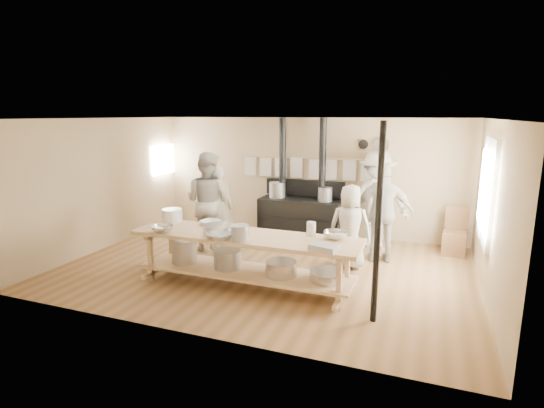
% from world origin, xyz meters
% --- Properties ---
extents(ground, '(7.00, 7.00, 0.00)m').
position_xyz_m(ground, '(0.00, 0.00, 0.00)').
color(ground, brown).
rests_on(ground, ground).
extents(room_shell, '(7.00, 7.00, 7.00)m').
position_xyz_m(room_shell, '(0.00, 0.00, 1.62)').
color(room_shell, tan).
rests_on(room_shell, ground).
extents(window_right, '(0.09, 1.50, 1.65)m').
position_xyz_m(window_right, '(3.47, 0.60, 1.50)').
color(window_right, beige).
rests_on(window_right, ground).
extents(left_opening, '(0.00, 0.90, 0.90)m').
position_xyz_m(left_opening, '(-3.45, 2.00, 1.60)').
color(left_opening, white).
rests_on(left_opening, ground).
extents(stove, '(1.90, 0.75, 2.60)m').
position_xyz_m(stove, '(-0.01, 2.12, 0.52)').
color(stove, black).
rests_on(stove, ground).
extents(towel_rail, '(3.00, 0.04, 0.47)m').
position_xyz_m(towel_rail, '(-0.00, 2.40, 1.55)').
color(towel_rail, tan).
rests_on(towel_rail, ground).
extents(back_wall_shelf, '(0.63, 0.14, 0.32)m').
position_xyz_m(back_wall_shelf, '(1.46, 2.43, 2.00)').
color(back_wall_shelf, tan).
rests_on(back_wall_shelf, ground).
extents(prep_table, '(3.60, 0.90, 0.85)m').
position_xyz_m(prep_table, '(-0.01, -0.90, 0.52)').
color(prep_table, tan).
rests_on(prep_table, ground).
extents(support_post, '(0.08, 0.08, 2.60)m').
position_xyz_m(support_post, '(2.05, -1.35, 1.30)').
color(support_post, black).
rests_on(support_post, ground).
extents(cook_far_left, '(0.71, 0.58, 1.69)m').
position_xyz_m(cook_far_left, '(-1.30, 0.69, 0.85)').
color(cook_far_left, '#A6A293').
rests_on(cook_far_left, ground).
extents(cook_left, '(1.00, 0.81, 1.96)m').
position_xyz_m(cook_left, '(-1.44, 0.55, 0.98)').
color(cook_left, '#A6A293').
rests_on(cook_left, ground).
extents(cook_center, '(0.76, 0.53, 1.49)m').
position_xyz_m(cook_center, '(1.37, 0.54, 0.75)').
color(cook_center, '#A6A293').
rests_on(cook_center, ground).
extents(cook_right, '(1.14, 0.65, 1.83)m').
position_xyz_m(cook_right, '(1.86, 1.09, 0.92)').
color(cook_right, '#A6A293').
rests_on(cook_right, ground).
extents(cook_by_window, '(1.33, 0.83, 1.97)m').
position_xyz_m(cook_by_window, '(1.63, 1.95, 0.98)').
color(cook_by_window, '#A6A293').
rests_on(cook_by_window, ground).
extents(chair, '(0.47, 0.47, 0.92)m').
position_xyz_m(chair, '(3.15, 1.97, 0.27)').
color(chair, brown).
rests_on(chair, ground).
extents(bowl_white_a, '(0.37, 0.37, 0.08)m').
position_xyz_m(bowl_white_a, '(-0.77, -0.58, 0.89)').
color(bowl_white_a, white).
rests_on(bowl_white_a, prep_table).
extents(bowl_steel_a, '(0.48, 0.48, 0.11)m').
position_xyz_m(bowl_steel_a, '(-1.27, -1.23, 0.90)').
color(bowl_steel_a, silver).
rests_on(bowl_steel_a, prep_table).
extents(bowl_white_b, '(0.56, 0.56, 0.10)m').
position_xyz_m(bowl_white_b, '(-0.24, -1.23, 0.90)').
color(bowl_white_b, white).
rests_on(bowl_white_b, prep_table).
extents(bowl_steel_b, '(0.48, 0.48, 0.11)m').
position_xyz_m(bowl_steel_b, '(1.36, -0.62, 0.91)').
color(bowl_steel_b, silver).
rests_on(bowl_steel_b, prep_table).
extents(roasting_pan, '(0.44, 0.35, 0.09)m').
position_xyz_m(roasting_pan, '(1.34, -1.23, 0.89)').
color(roasting_pan, '#B2B2B7').
rests_on(roasting_pan, prep_table).
extents(mixing_bowl_large, '(0.62, 0.62, 0.16)m').
position_xyz_m(mixing_bowl_large, '(-0.36, -1.04, 0.93)').
color(mixing_bowl_large, silver).
rests_on(mixing_bowl_large, prep_table).
extents(bucket_galv, '(0.29, 0.29, 0.24)m').
position_xyz_m(bucket_galv, '(0.08, -1.23, 0.97)').
color(bucket_galv, gray).
rests_on(bucket_galv, prep_table).
extents(deep_bowl_enamel, '(0.43, 0.43, 0.21)m').
position_xyz_m(deep_bowl_enamel, '(-1.52, -0.57, 0.96)').
color(deep_bowl_enamel, white).
rests_on(deep_bowl_enamel, prep_table).
extents(pitcher, '(0.18, 0.18, 0.22)m').
position_xyz_m(pitcher, '(0.98, -0.61, 0.96)').
color(pitcher, white).
rests_on(pitcher, prep_table).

